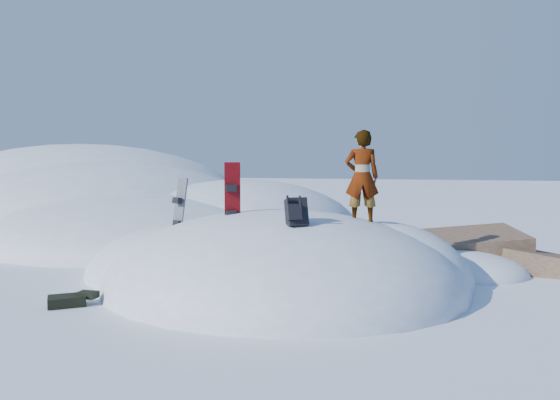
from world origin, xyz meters
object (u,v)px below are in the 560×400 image
(snowboard_dark, at_px, (178,215))
(backpack, at_px, (296,212))
(snowboard_red, at_px, (232,204))
(person, at_px, (362,177))

(snowboard_dark, relative_size, backpack, 2.69)
(snowboard_red, height_order, snowboard_dark, snowboard_red)
(backpack, distance_m, person, 1.78)
(snowboard_red, relative_size, backpack, 2.85)
(snowboard_dark, xyz_separation_m, backpack, (2.74, -1.12, 0.22))
(person, bearing_deg, snowboard_red, 2.23)
(snowboard_red, height_order, person, person)
(backpack, bearing_deg, snowboard_red, 119.18)
(snowboard_red, relative_size, person, 0.92)
(snowboard_red, distance_m, person, 2.50)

